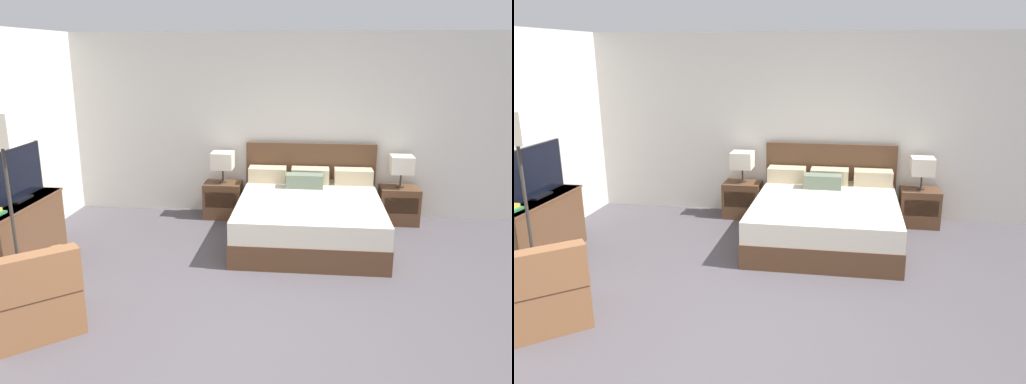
{
  "view_description": "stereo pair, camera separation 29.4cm",
  "coord_description": "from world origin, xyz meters",
  "views": [
    {
      "loc": [
        0.56,
        -3.37,
        2.25
      ],
      "look_at": [
        -0.02,
        1.96,
        0.75
      ],
      "focal_mm": 35.0,
      "sensor_mm": 36.0,
      "label": 1
    },
    {
      "loc": [
        0.85,
        -3.33,
        2.25
      ],
      "look_at": [
        -0.02,
        1.96,
        0.75
      ],
      "focal_mm": 35.0,
      "sensor_mm": 36.0,
      "label": 2
    }
  ],
  "objects": [
    {
      "name": "table_lamp_left",
      "position": [
        -0.62,
        3.3,
        0.81
      ],
      "size": [
        0.3,
        0.3,
        0.43
      ],
      "color": "#332D28",
      "rests_on": "nightstand_left"
    },
    {
      "name": "bed",
      "position": [
        0.59,
        2.57,
        0.29
      ],
      "size": [
        1.8,
        2.03,
        1.04
      ],
      "color": "brown",
      "rests_on": "ground"
    },
    {
      "name": "nightstand_right",
      "position": [
        1.8,
        3.29,
        0.25
      ],
      "size": [
        0.52,
        0.41,
        0.5
      ],
      "color": "brown",
      "rests_on": "ground"
    },
    {
      "name": "armchair_by_window",
      "position": [
        -1.68,
        0.15,
        0.28
      ],
      "size": [
        0.97,
        0.97,
        0.76
      ],
      "color": "brown",
      "rests_on": "ground"
    },
    {
      "name": "table_lamp_right",
      "position": [
        1.8,
        3.3,
        0.81
      ],
      "size": [
        0.3,
        0.3,
        0.43
      ],
      "color": "#332D28",
      "rests_on": "nightstand_right"
    },
    {
      "name": "nightstand_left",
      "position": [
        -0.62,
        3.29,
        0.25
      ],
      "size": [
        0.52,
        0.41,
        0.5
      ],
      "color": "brown",
      "rests_on": "ground"
    },
    {
      "name": "floor_lamp",
      "position": [
        -2.17,
        0.77,
        1.52
      ],
      "size": [
        0.38,
        0.38,
        1.76
      ],
      "color": "#332D28",
      "rests_on": "ground"
    },
    {
      "name": "dresser",
      "position": [
        -2.56,
        1.41,
        0.37
      ],
      "size": [
        0.46,
        1.29,
        0.71
      ],
      "color": "brown",
      "rests_on": "ground"
    },
    {
      "name": "wall_back",
      "position": [
        0.0,
        3.59,
        1.26
      ],
      "size": [
        6.83,
        0.06,
        2.53
      ],
      "primitive_type": "cube",
      "color": "beige",
      "rests_on": "ground"
    },
    {
      "name": "ground_plane",
      "position": [
        0.0,
        0.0,
        0.0
      ],
      "size": [
        10.69,
        10.69,
        0.0
      ],
      "primitive_type": "plane",
      "color": "#4C474C"
    },
    {
      "name": "tv",
      "position": [
        -2.56,
        1.51,
        0.98
      ],
      "size": [
        0.18,
        0.98,
        0.57
      ],
      "color": "black",
      "rests_on": "dresser"
    }
  ]
}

